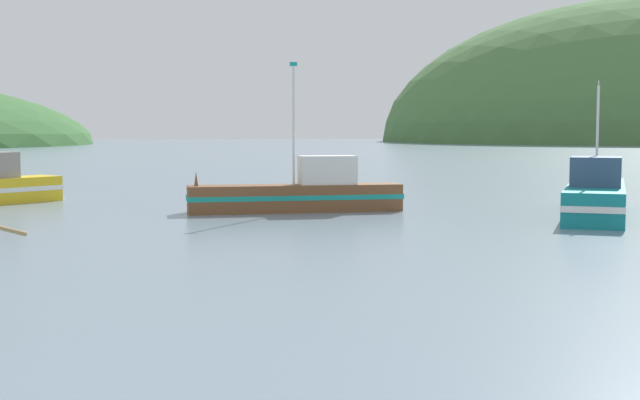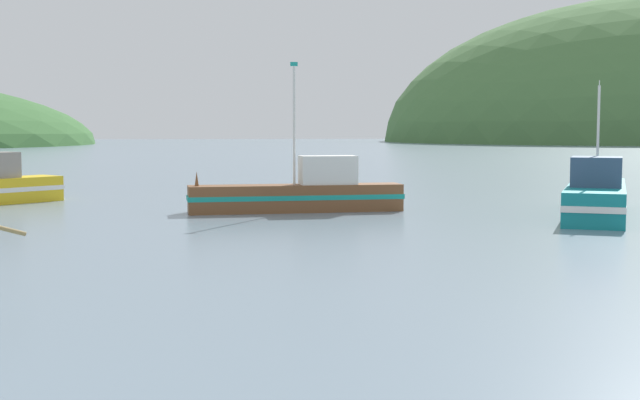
# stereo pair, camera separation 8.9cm
# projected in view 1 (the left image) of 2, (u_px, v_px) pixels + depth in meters

# --- Properties ---
(fishing_boat_teal) EXTENTS (7.46, 11.50, 6.26)m
(fishing_boat_teal) POSITION_uv_depth(u_px,v_px,m) (596.00, 197.00, 40.13)
(fishing_boat_teal) COLOR #147F84
(fishing_boat_teal) RESTS_ON ground
(fishing_boat_brown) EXTENTS (10.62, 2.28, 7.26)m
(fishing_boat_brown) POSITION_uv_depth(u_px,v_px,m) (301.00, 193.00, 42.39)
(fishing_boat_brown) COLOR brown
(fishing_boat_brown) RESTS_ON ground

